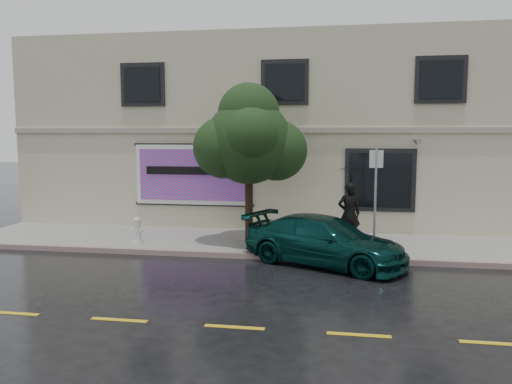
# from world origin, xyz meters

# --- Properties ---
(ground) EXTENTS (90.00, 90.00, 0.00)m
(ground) POSITION_xyz_m (0.00, 0.00, 0.00)
(ground) COLOR black
(ground) RESTS_ON ground
(sidewalk) EXTENTS (20.00, 3.50, 0.15)m
(sidewalk) POSITION_xyz_m (0.00, 3.25, 0.07)
(sidewalk) COLOR #9A9691
(sidewalk) RESTS_ON ground
(curb) EXTENTS (20.00, 0.18, 0.16)m
(curb) POSITION_xyz_m (0.00, 1.50, 0.07)
(curb) COLOR gray
(curb) RESTS_ON ground
(road_marking) EXTENTS (19.00, 0.12, 0.01)m
(road_marking) POSITION_xyz_m (0.00, -3.50, 0.01)
(road_marking) COLOR gold
(road_marking) RESTS_ON ground
(building) EXTENTS (20.00, 8.12, 7.00)m
(building) POSITION_xyz_m (0.00, 9.00, 3.50)
(building) COLOR #B6B292
(building) RESTS_ON ground
(billboard) EXTENTS (4.30, 0.16, 2.20)m
(billboard) POSITION_xyz_m (-3.20, 4.92, 2.05)
(billboard) COLOR white
(billboard) RESTS_ON ground
(car) EXTENTS (4.84, 3.63, 1.29)m
(car) POSITION_xyz_m (1.49, 1.20, 0.64)
(car) COLOR #08302D
(car) RESTS_ON ground
(pedestrian) EXTENTS (0.75, 0.56, 1.87)m
(pedestrian) POSITION_xyz_m (2.17, 3.11, 1.09)
(pedestrian) COLOR black
(pedestrian) RESTS_ON sidewalk
(umbrella) EXTENTS (1.00, 1.00, 0.70)m
(umbrella) POSITION_xyz_m (2.17, 3.11, 2.37)
(umbrella) COLOR black
(umbrella) RESTS_ON pedestrian
(street_tree) EXTENTS (2.59, 2.59, 4.40)m
(street_tree) POSITION_xyz_m (-0.87, 2.97, 3.24)
(street_tree) COLOR #312015
(street_tree) RESTS_ON sidewalk
(fire_hydrant) EXTENTS (0.33, 0.31, 0.81)m
(fire_hydrant) POSITION_xyz_m (-4.21, 2.24, 0.54)
(fire_hydrant) COLOR silver
(fire_hydrant) RESTS_ON sidewalk
(sign_pole) EXTENTS (0.36, 0.06, 2.94)m
(sign_pole) POSITION_xyz_m (2.81, 1.70, 1.89)
(sign_pole) COLOR #95979D
(sign_pole) RESTS_ON sidewalk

